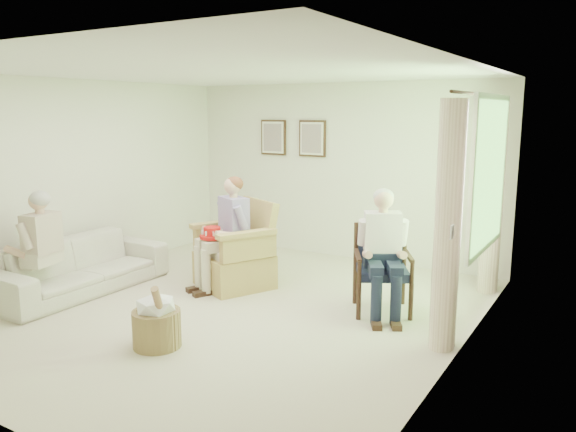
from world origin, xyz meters
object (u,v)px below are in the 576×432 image
object	(u,v)px
wicker_armchair	(236,259)
wood_armchair	(385,265)
red_hat	(212,234)
person_wicker	(228,225)
hatbox	(157,320)
sofa	(80,266)
person_dark	(381,244)
person_sofa	(36,242)

from	to	relation	value
wicker_armchair	wood_armchair	world-z (taller)	wicker_armchair
wicker_armchair	red_hat	bearing A→B (deg)	-83.66
person_wicker	hatbox	xyz separation A→B (m)	(0.49, -1.77, -0.55)
person_wicker	wood_armchair	bearing A→B (deg)	34.36
sofa	person_dark	world-z (taller)	person_dark
person_wicker	person_sofa	distance (m)	2.19
sofa	red_hat	bearing A→B (deg)	-58.38
person_wicker	red_hat	size ratio (longest dim) A/B	4.55
person_wicker	person_sofa	size ratio (longest dim) A/B	1.07
hatbox	wood_armchair	bearing A→B (deg)	54.90
wicker_armchair	sofa	bearing A→B (deg)	-116.35
person_dark	person_wicker	bearing A→B (deg)	155.48
person_sofa	wood_armchair	bearing A→B (deg)	106.69
hatbox	wicker_armchair	bearing A→B (deg)	104.25
wicker_armchair	person_sofa	distance (m)	2.33
wicker_armchair	sofa	xyz separation A→B (m)	(-1.50, -1.18, -0.03)
wicker_armchair	hatbox	world-z (taller)	wicker_armchair
person_wicker	hatbox	size ratio (longest dim) A/B	2.06
wicker_armchair	red_hat	size ratio (longest dim) A/B	3.61
person_dark	red_hat	xyz separation A→B (m)	(-2.05, -0.32, -0.06)
wood_armchair	person_dark	xyz separation A→B (m)	(0.00, -0.15, 0.28)
wicker_armchair	sofa	distance (m)	1.91
person_sofa	hatbox	world-z (taller)	person_sofa
wood_armchair	person_dark	distance (m)	0.32
red_hat	person_sofa	bearing A→B (deg)	-134.30
wicker_armchair	red_hat	world-z (taller)	wicker_armchair
wicker_armchair	sofa	size ratio (longest dim) A/B	0.50
wicker_armchair	person_wicker	size ratio (longest dim) A/B	0.79
wood_armchair	person_dark	bearing A→B (deg)	-118.84
person_sofa	red_hat	bearing A→B (deg)	123.44
person_wicker	red_hat	xyz separation A→B (m)	(-0.11, -0.18, -0.09)
hatbox	sofa	bearing A→B (deg)	159.71
wicker_armchair	person_sofa	bearing A→B (deg)	-105.15
sofa	person_wicker	xyz separation A→B (m)	(1.50, 1.03, 0.49)
wood_armchair	person_sofa	size ratio (longest dim) A/B	0.72
wicker_armchair	person_dark	bearing A→B (deg)	25.63
wood_armchair	sofa	distance (m)	3.69
person_sofa	red_hat	world-z (taller)	person_sofa
red_hat	person_wicker	bearing A→B (deg)	57.83
sofa	person_sofa	size ratio (longest dim) A/B	1.70
sofa	person_sofa	world-z (taller)	person_sofa
person_dark	red_hat	world-z (taller)	person_dark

